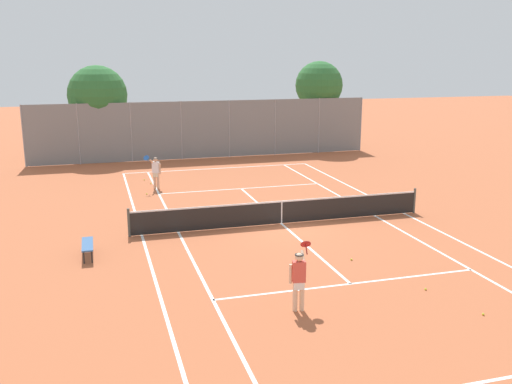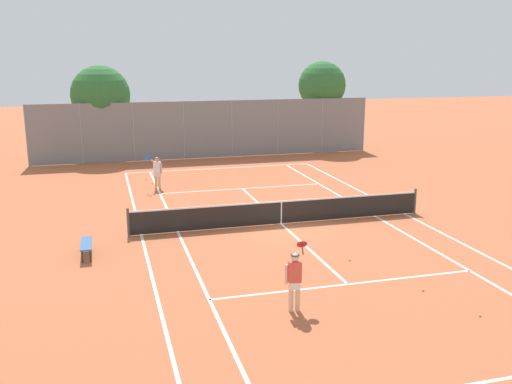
# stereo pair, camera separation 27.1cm
# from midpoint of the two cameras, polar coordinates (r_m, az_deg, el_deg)

# --- Properties ---
(ground_plane) EXTENTS (120.00, 120.00, 0.00)m
(ground_plane) POSITION_cam_midpoint_polar(r_m,az_deg,el_deg) (22.80, 2.23, -3.19)
(ground_plane) COLOR #B25B38
(court_line_markings) EXTENTS (11.10, 23.90, 0.01)m
(court_line_markings) POSITION_cam_midpoint_polar(r_m,az_deg,el_deg) (22.80, 2.23, -3.18)
(court_line_markings) COLOR white
(court_line_markings) RESTS_ON ground
(tennis_net) EXTENTS (12.00, 0.10, 1.07)m
(tennis_net) POSITION_cam_midpoint_polar(r_m,az_deg,el_deg) (22.66, 2.24, -1.96)
(tennis_net) COLOR #474C47
(tennis_net) RESTS_ON ground
(player_near_side) EXTENTS (0.76, 0.72, 1.77)m
(player_near_side) POSITION_cam_midpoint_polar(r_m,az_deg,el_deg) (15.01, 3.78, -8.52)
(player_near_side) COLOR beige
(player_near_side) RESTS_ON ground
(player_far_left) EXTENTS (0.88, 0.66, 1.77)m
(player_far_left) POSITION_cam_midpoint_polar(r_m,az_deg,el_deg) (28.96, -10.26, 2.10)
(player_far_left) COLOR #D8A884
(player_far_left) RESTS_ON ground
(loose_tennis_ball_0) EXTENTS (0.07, 0.07, 0.07)m
(loose_tennis_ball_0) POSITION_cam_midpoint_polar(r_m,az_deg,el_deg) (16.12, 21.31, -11.31)
(loose_tennis_ball_0) COLOR #D1DB33
(loose_tennis_ball_0) RESTS_ON ground
(loose_tennis_ball_1) EXTENTS (0.07, 0.07, 0.07)m
(loose_tennis_ball_1) POSITION_cam_midpoint_polar(r_m,az_deg,el_deg) (17.20, 16.16, -9.31)
(loose_tennis_ball_1) COLOR #D1DB33
(loose_tennis_ball_1) RESTS_ON ground
(loose_tennis_ball_2) EXTENTS (0.07, 0.07, 0.07)m
(loose_tennis_ball_2) POSITION_cam_midpoint_polar(r_m,az_deg,el_deg) (28.03, -11.13, -0.19)
(loose_tennis_ball_2) COLOR #D1DB33
(loose_tennis_ball_2) RESTS_ON ground
(loose_tennis_ball_3) EXTENTS (0.07, 0.07, 0.07)m
(loose_tennis_ball_3) POSITION_cam_midpoint_polar(r_m,az_deg,el_deg) (19.04, 9.12, -6.67)
(loose_tennis_ball_3) COLOR #D1DB33
(loose_tennis_ball_3) RESTS_ON ground
(loose_tennis_ball_4) EXTENTS (0.07, 0.07, 0.07)m
(loose_tennis_ball_4) POSITION_cam_midpoint_polar(r_m,az_deg,el_deg) (30.24, -10.72, 0.84)
(loose_tennis_ball_4) COLOR #D1DB33
(loose_tennis_ball_4) RESTS_ON ground
(loose_tennis_ball_5) EXTENTS (0.07, 0.07, 0.07)m
(loose_tennis_ball_5) POSITION_cam_midpoint_polar(r_m,az_deg,el_deg) (31.24, -11.36, 1.21)
(loose_tennis_ball_5) COLOR #D1DB33
(loose_tennis_ball_5) RESTS_ON ground
(courtside_bench) EXTENTS (0.36, 1.50, 0.47)m
(courtside_bench) POSITION_cam_midpoint_polar(r_m,az_deg,el_deg) (19.86, -16.88, -5.10)
(courtside_bench) COLOR #33598C
(courtside_bench) RESTS_ON ground
(back_fence) EXTENTS (22.13, 0.08, 3.73)m
(back_fence) POSITION_cam_midpoint_polar(r_m,az_deg,el_deg) (37.21, -5.28, 6.23)
(back_fence) COLOR gray
(back_fence) RESTS_ON ground
(tree_behind_left) EXTENTS (3.73, 3.73, 5.96)m
(tree_behind_left) POSITION_cam_midpoint_polar(r_m,az_deg,el_deg) (38.13, -15.79, 9.16)
(tree_behind_left) COLOR brown
(tree_behind_left) RESTS_ON ground
(tree_behind_right) EXTENTS (3.32, 3.32, 6.17)m
(tree_behind_right) POSITION_cam_midpoint_polar(r_m,az_deg,el_deg) (40.86, 6.09, 10.42)
(tree_behind_right) COLOR brown
(tree_behind_right) RESTS_ON ground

